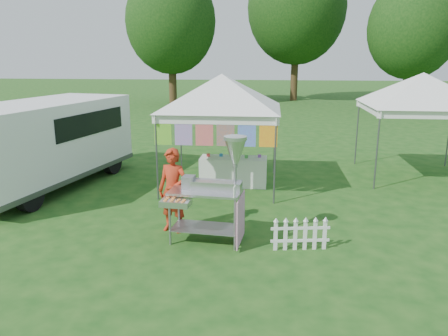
# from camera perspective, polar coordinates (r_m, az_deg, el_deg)

# --- Properties ---
(ground) EXTENTS (120.00, 120.00, 0.00)m
(ground) POSITION_cam_1_polar(r_m,az_deg,el_deg) (8.76, -2.93, -8.70)
(ground) COLOR #164814
(ground) RESTS_ON ground
(canopy_main) EXTENTS (4.24, 4.24, 3.45)m
(canopy_main) POSITION_cam_1_polar(r_m,az_deg,el_deg) (11.53, -0.30, 12.16)
(canopy_main) COLOR #59595E
(canopy_main) RESTS_ON ground
(canopy_right) EXTENTS (4.24, 4.24, 3.45)m
(canopy_right) POSITION_cam_1_polar(r_m,az_deg,el_deg) (13.62, 24.67, 11.24)
(canopy_right) COLOR #59595E
(canopy_right) RESTS_ON ground
(tree_left) EXTENTS (6.40, 6.40, 9.53)m
(tree_left) POSITION_cam_1_polar(r_m,az_deg,el_deg) (32.87, -6.94, 18.43)
(tree_left) COLOR #3C2815
(tree_left) RESTS_ON ground
(tree_mid) EXTENTS (7.60, 7.60, 11.52)m
(tree_mid) POSITION_cam_1_polar(r_m,az_deg,el_deg) (36.18, 9.51, 20.03)
(tree_mid) COLOR #3C2815
(tree_mid) RESTS_ON ground
(tree_right) EXTENTS (5.60, 5.60, 8.42)m
(tree_right) POSITION_cam_1_polar(r_m,az_deg,el_deg) (31.23, 23.44, 16.43)
(tree_right) COLOR #3C2815
(tree_right) RESTS_ON ground
(donut_cart) EXTENTS (1.54, 0.96, 2.04)m
(donut_cart) POSITION_cam_1_polar(r_m,az_deg,el_deg) (8.01, -1.00, -1.77)
(donut_cart) COLOR gray
(donut_cart) RESTS_ON ground
(vendor) EXTENTS (0.70, 0.54, 1.70)m
(vendor) POSITION_cam_1_polar(r_m,az_deg,el_deg) (8.72, -6.68, -2.94)
(vendor) COLOR #AC2C15
(vendor) RESTS_ON ground
(cargo_van) EXTENTS (3.23, 5.82, 2.28)m
(cargo_van) POSITION_cam_1_polar(r_m,az_deg,el_deg) (12.64, -22.15, 3.28)
(cargo_van) COLOR white
(cargo_van) RESTS_ON ground
(picket_fence) EXTENTS (1.07, 0.20, 0.56)m
(picket_fence) POSITION_cam_1_polar(r_m,az_deg,el_deg) (8.12, 9.92, -8.62)
(picket_fence) COLOR white
(picket_fence) RESTS_ON ground
(display_table) EXTENTS (1.80, 0.70, 0.77)m
(display_table) POSITION_cam_1_polar(r_m,az_deg,el_deg) (11.93, 1.24, -0.43)
(display_table) COLOR white
(display_table) RESTS_ON ground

